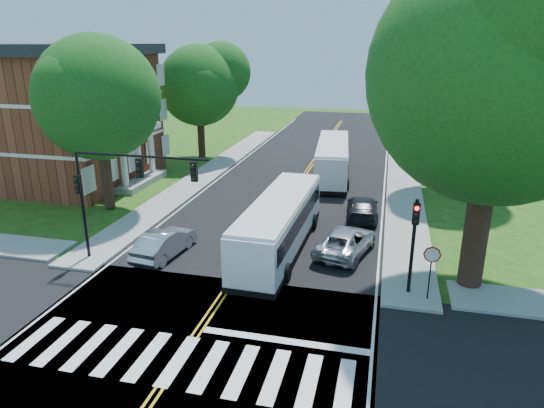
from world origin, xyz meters
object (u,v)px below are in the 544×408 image
(signal_ne, at_px, (414,235))
(bus_follow, at_px, (332,159))
(suv, at_px, (346,241))
(dark_sedan, at_px, (362,207))
(signal_nw, at_px, (120,183))
(bus_lead, at_px, (280,224))
(hatchback, at_px, (165,243))

(signal_ne, relative_size, bus_follow, 0.37)
(signal_ne, height_order, bus_follow, signal_ne)
(suv, distance_m, dark_sedan, 5.92)
(signal_nw, height_order, bus_follow, signal_nw)
(bus_lead, bearing_deg, hatchback, 21.77)
(signal_ne, bearing_deg, bus_follow, 106.73)
(bus_lead, height_order, suv, bus_lead)
(signal_nw, relative_size, suv, 1.44)
(signal_ne, bearing_deg, bus_lead, 152.79)
(signal_nw, distance_m, signal_ne, 14.13)
(bus_follow, relative_size, hatchback, 2.67)
(hatchback, bearing_deg, signal_ne, -179.10)
(bus_lead, xyz_separation_m, bus_follow, (0.97, 15.90, 0.03))
(signal_ne, distance_m, suv, 5.57)
(dark_sedan, bearing_deg, bus_lead, 53.75)
(signal_ne, bearing_deg, suv, 129.13)
(bus_lead, xyz_separation_m, hatchback, (-5.82, -2.15, -0.83))
(bus_follow, bearing_deg, signal_ne, 101.41)
(hatchback, bearing_deg, dark_sedan, -132.40)
(signal_nw, relative_size, signal_ne, 1.62)
(bus_follow, distance_m, hatchback, 19.30)
(hatchback, bearing_deg, bus_lead, -152.73)
(bus_lead, relative_size, dark_sedan, 2.37)
(hatchback, distance_m, dark_sedan, 13.07)
(suv, xyz_separation_m, dark_sedan, (0.51, 5.90, 0.02))
(signal_nw, relative_size, dark_sedan, 1.47)
(bus_lead, relative_size, suv, 2.32)
(bus_lead, distance_m, bus_follow, 15.93)
(hatchback, xyz_separation_m, suv, (9.41, 2.60, -0.04))
(bus_follow, height_order, suv, bus_follow)
(bus_follow, distance_m, dark_sedan, 10.08)
(dark_sedan, bearing_deg, hatchback, 37.19)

